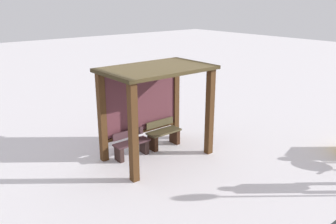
% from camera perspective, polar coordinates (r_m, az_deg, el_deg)
% --- Properties ---
extents(ground_plane, '(60.00, 60.00, 0.00)m').
position_cam_1_polar(ground_plane, '(9.59, -1.71, -7.21)').
color(ground_plane, silver).
extents(bus_shelter, '(2.79, 1.75, 2.46)m').
position_cam_1_polar(bus_shelter, '(9.15, -2.65, 3.31)').
color(bus_shelter, '#422813').
rests_on(bus_shelter, ground).
extents(bench_left_inside, '(1.00, 0.36, 0.72)m').
position_cam_1_polar(bench_left_inside, '(9.49, -6.00, -5.44)').
color(bench_left_inside, '#40272B').
rests_on(bench_left_inside, ground).
extents(bench_center_inside, '(1.00, 0.42, 0.77)m').
position_cam_1_polar(bench_center_inside, '(10.08, -0.75, -3.77)').
color(bench_center_inside, '#463D26').
rests_on(bench_center_inside, ground).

